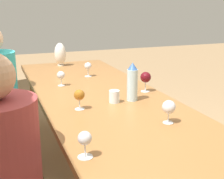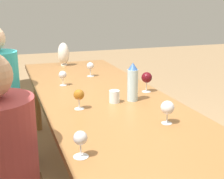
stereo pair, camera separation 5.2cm
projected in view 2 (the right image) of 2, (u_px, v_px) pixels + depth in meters
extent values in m
cube|color=#936033|center=(106.00, 101.00, 2.26)|extent=(2.98, 0.91, 0.04)
cylinder|color=#936033|center=(98.00, 94.00, 3.74)|extent=(0.07, 0.07, 0.71)
cylinder|color=#936033|center=(37.00, 100.00, 3.51)|extent=(0.07, 0.07, 0.71)
cylinder|color=#ADCCD6|center=(133.00, 85.00, 2.17)|extent=(0.08, 0.08, 0.22)
cone|color=#33599E|center=(133.00, 66.00, 2.13)|extent=(0.07, 0.07, 0.05)
cylinder|color=silver|center=(114.00, 97.00, 2.15)|extent=(0.07, 0.07, 0.09)
cylinder|color=silver|center=(64.00, 65.00, 3.41)|extent=(0.07, 0.07, 0.01)
ellipsoid|color=silver|center=(64.00, 54.00, 3.38)|extent=(0.12, 0.12, 0.23)
cylinder|color=silver|center=(79.00, 109.00, 2.03)|extent=(0.06, 0.06, 0.00)
cylinder|color=silver|center=(79.00, 104.00, 2.02)|extent=(0.01, 0.01, 0.06)
sphere|color=#995B19|center=(79.00, 95.00, 2.00)|extent=(0.07, 0.07, 0.07)
cylinder|color=silver|center=(81.00, 157.00, 1.40)|extent=(0.07, 0.07, 0.00)
cylinder|color=silver|center=(81.00, 150.00, 1.39)|extent=(0.01, 0.01, 0.06)
sphere|color=silver|center=(80.00, 138.00, 1.38)|extent=(0.06, 0.06, 0.06)
cylinder|color=silver|center=(167.00, 123.00, 1.79)|extent=(0.06, 0.06, 0.00)
cylinder|color=silver|center=(167.00, 118.00, 1.78)|extent=(0.01, 0.01, 0.06)
sphere|color=silver|center=(167.00, 107.00, 1.76)|extent=(0.08, 0.08, 0.08)
cylinder|color=silver|center=(63.00, 85.00, 2.60)|extent=(0.06, 0.06, 0.00)
cylinder|color=silver|center=(63.00, 82.00, 2.59)|extent=(0.01, 0.01, 0.06)
sphere|color=silver|center=(63.00, 75.00, 2.58)|extent=(0.07, 0.07, 0.07)
cylinder|color=silver|center=(90.00, 76.00, 2.92)|extent=(0.07, 0.07, 0.00)
cylinder|color=silver|center=(90.00, 72.00, 2.91)|extent=(0.01, 0.01, 0.07)
sphere|color=silver|center=(90.00, 66.00, 2.89)|extent=(0.07, 0.07, 0.07)
cylinder|color=silver|center=(146.00, 92.00, 2.42)|extent=(0.07, 0.07, 0.00)
cylinder|color=silver|center=(146.00, 87.00, 2.40)|extent=(0.01, 0.01, 0.08)
sphere|color=#510C14|center=(147.00, 77.00, 2.38)|extent=(0.08, 0.08, 0.08)
cube|color=brown|center=(1.00, 123.00, 2.62)|extent=(0.44, 0.44, 0.04)
cylinder|color=brown|center=(28.00, 155.00, 2.57)|extent=(0.04, 0.04, 0.42)
cylinder|color=brown|center=(24.00, 136.00, 2.91)|extent=(0.04, 0.04, 0.42)
cube|color=#2D2D38|center=(11.00, 145.00, 2.70)|extent=(0.27, 0.20, 0.46)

